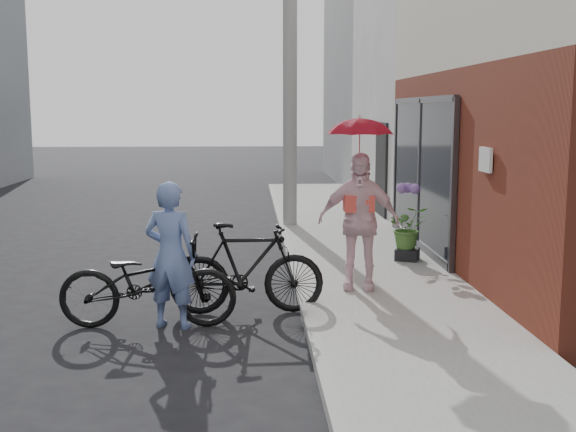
{
  "coord_description": "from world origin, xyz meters",
  "views": [
    {
      "loc": [
        0.29,
        -8.43,
        2.42
      ],
      "look_at": [
        0.77,
        0.51,
        1.1
      ],
      "focal_mm": 45.0,
      "sensor_mm": 36.0,
      "label": 1
    }
  ],
  "objects": [
    {
      "name": "potted_plant",
      "position": [
        2.71,
        2.39,
        0.63
      ],
      "size": [
        0.6,
        0.52,
        0.67
      ],
      "primitive_type": "imported",
      "color": "#43722D",
      "rests_on": "planter"
    },
    {
      "name": "ground",
      "position": [
        0.0,
        0.0,
        0.0
      ],
      "size": [
        80.0,
        80.0,
        0.0
      ],
      "primitive_type": "plane",
      "color": "black",
      "rests_on": "ground"
    },
    {
      "name": "utility_pole",
      "position": [
        1.1,
        6.0,
        3.5
      ],
      "size": [
        0.28,
        0.28,
        7.0
      ],
      "primitive_type": "cylinder",
      "color": "#9E9E99",
      "rests_on": "ground"
    },
    {
      "name": "plaster_building",
      "position": [
        7.2,
        9.0,
        3.5
      ],
      "size": [
        8.0,
        6.0,
        7.0
      ],
      "primitive_type": "cube",
      "color": "silver",
      "rests_on": "ground"
    },
    {
      "name": "parasol",
      "position": [
        1.68,
        0.66,
        2.25
      ],
      "size": [
        0.82,
        0.82,
        0.72
      ],
      "primitive_type": "imported",
      "color": "red",
      "rests_on": "kimono_woman"
    },
    {
      "name": "curb",
      "position": [
        0.94,
        2.0,
        0.06
      ],
      "size": [
        0.12,
        24.0,
        0.12
      ],
      "primitive_type": "cube",
      "color": "#9E9E99",
      "rests_on": "ground"
    },
    {
      "name": "bike_right",
      "position": [
        0.25,
        -0.02,
        0.55
      ],
      "size": [
        1.85,
        0.58,
        1.1
      ],
      "primitive_type": "imported",
      "rotation": [
        0.0,
        0.0,
        1.6
      ],
      "color": "black",
      "rests_on": "ground"
    },
    {
      "name": "kimono_woman",
      "position": [
        1.68,
        0.66,
        1.0
      ],
      "size": [
        1.1,
        0.64,
        1.77
      ],
      "primitive_type": "imported",
      "rotation": [
        0.0,
        0.0,
        -0.22
      ],
      "color": "silver",
      "rests_on": "sidewalk"
    },
    {
      "name": "sidewalk",
      "position": [
        2.1,
        2.0,
        0.06
      ],
      "size": [
        2.2,
        24.0,
        0.12
      ],
      "primitive_type": "cube",
      "color": "gray",
      "rests_on": "ground"
    },
    {
      "name": "officer",
      "position": [
        -0.59,
        -0.52,
        0.83
      ],
      "size": [
        0.69,
        0.56,
        1.65
      ],
      "primitive_type": "imported",
      "rotation": [
        0.0,
        0.0,
        2.84
      ],
      "color": "#657BB4",
      "rests_on": "ground"
    },
    {
      "name": "planter",
      "position": [
        2.71,
        2.39,
        0.21
      ],
      "size": [
        0.44,
        0.44,
        0.18
      ],
      "primitive_type": "cube",
      "rotation": [
        0.0,
        0.0,
        -0.39
      ],
      "color": "black",
      "rests_on": "sidewalk"
    },
    {
      "name": "bike_left",
      "position": [
        -0.86,
        -0.51,
        0.52
      ],
      "size": [
        1.98,
        0.71,
        1.04
      ],
      "primitive_type": "imported",
      "rotation": [
        0.0,
        0.0,
        1.56
      ],
      "color": "black",
      "rests_on": "ground"
    },
    {
      "name": "east_building_far",
      "position": [
        7.2,
        16.0,
        3.5
      ],
      "size": [
        8.0,
        8.0,
        7.0
      ],
      "primitive_type": "cube",
      "color": "gray",
      "rests_on": "ground"
    }
  ]
}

